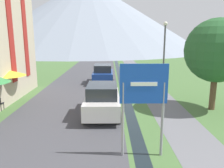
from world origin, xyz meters
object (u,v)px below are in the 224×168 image
(cafe_umbrella_rear_yellow, at_px, (7,73))
(tree_by_path, at_px, (217,51))
(streetlamp, at_px, (164,55))
(road_sign, at_px, (143,95))
(parked_car_far, at_px, (103,74))
(parked_car_near, at_px, (102,100))

(cafe_umbrella_rear_yellow, distance_m, tree_by_path, 13.23)
(streetlamp, bearing_deg, tree_by_path, -42.61)
(road_sign, bearing_deg, parked_car_far, 97.84)
(cafe_umbrella_rear_yellow, bearing_deg, parked_car_far, 47.69)
(cafe_umbrella_rear_yellow, xyz_separation_m, tree_by_path, (13.06, -1.42, 1.52))
(parked_car_near, bearing_deg, road_sign, -69.79)
(cafe_umbrella_rear_yellow, bearing_deg, road_sign, -40.52)
(streetlamp, bearing_deg, parked_car_far, 127.43)
(parked_car_far, xyz_separation_m, streetlamp, (4.43, -5.79, 2.28))
(parked_car_far, xyz_separation_m, tree_by_path, (6.96, -8.12, 2.68))
(parked_car_far, height_order, streetlamp, streetlamp)
(road_sign, distance_m, streetlamp, 8.18)
(road_sign, relative_size, tree_by_path, 0.63)
(parked_car_near, xyz_separation_m, parked_car_far, (-0.24, 9.11, -0.00))
(road_sign, bearing_deg, tree_by_path, 46.52)
(road_sign, relative_size, parked_car_far, 0.89)
(road_sign, xyz_separation_m, parked_car_far, (-1.86, 13.50, -1.42))
(road_sign, distance_m, parked_car_far, 13.70)
(road_sign, xyz_separation_m, parked_car_near, (-1.62, 4.39, -1.42))
(tree_by_path, bearing_deg, road_sign, -133.48)
(parked_car_near, height_order, streetlamp, streetlamp)
(streetlamp, relative_size, tree_by_path, 0.99)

